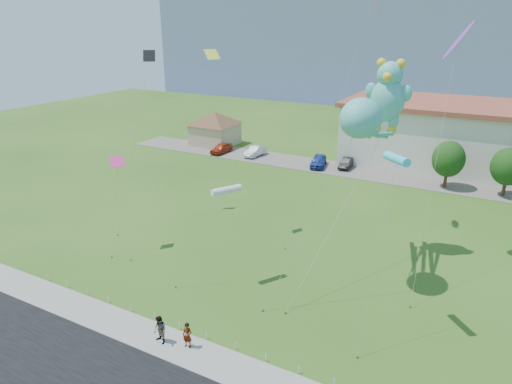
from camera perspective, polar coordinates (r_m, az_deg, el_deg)
ground at (r=30.26m, az=-6.38°, el=-15.91°), size 160.00×160.00×0.00m
sidewalk at (r=28.51m, az=-9.67°, el=-18.60°), size 80.00×2.50×0.10m
parking_strip at (r=59.35m, az=13.04°, el=2.44°), size 70.00×6.00×0.06m
hill_ridge at (r=140.58m, az=23.52°, el=16.71°), size 160.00×50.00×25.00m
pavilion at (r=70.89m, az=-5.17°, el=8.31°), size 9.20×9.20×5.00m
rope_fence at (r=29.28m, az=-7.90°, el=-16.80°), size 26.05×0.05×0.50m
tree_near at (r=55.84m, az=22.93°, el=3.80°), size 3.60×3.60×5.47m
tree_mid at (r=55.70m, az=29.02°, el=2.78°), size 3.60×3.60×5.47m
pedestrian_left at (r=27.90m, az=-8.57°, el=-17.30°), size 0.63×0.46×1.60m
pedestrian_right at (r=28.43m, az=-11.92°, el=-16.52°), size 1.00×0.87×1.77m
parked_car_red at (r=66.40m, az=-4.35°, el=5.49°), size 1.84×4.18×1.40m
parked_car_silver at (r=64.66m, az=-0.11°, el=5.12°), size 1.83×4.27×1.37m
parked_car_blue at (r=60.35m, az=7.81°, el=3.88°), size 2.72×4.74×1.52m
parked_car_black at (r=60.51m, az=11.22°, el=3.58°), size 1.59×3.90×1.26m
octopus_kite at (r=31.74m, az=13.37°, el=8.16°), size 5.08×12.43×13.37m
teddy_bear_kite at (r=36.44m, az=16.17°, el=11.63°), size 4.32×13.40×15.39m
small_kite_black at (r=44.24m, az=-13.70°, el=13.55°), size 1.79×8.00×15.39m
small_kite_white at (r=31.70m, az=-3.76°, el=0.14°), size 2.87×4.23×7.38m
small_kite_pink at (r=38.18m, az=-17.00°, el=2.66°), size 1.29×3.04×7.88m
small_kite_cyan at (r=26.57m, az=17.12°, el=3.77°), size 0.50×5.20×11.19m
small_kite_orange at (r=40.96m, az=14.27°, el=21.33°), size 4.45×9.32×20.12m
small_kite_yellow at (r=38.07m, az=-6.91°, el=13.40°), size 3.44×9.25×15.85m
small_kite_purple at (r=36.64m, az=23.79°, el=16.36°), size 1.80×9.82×17.39m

